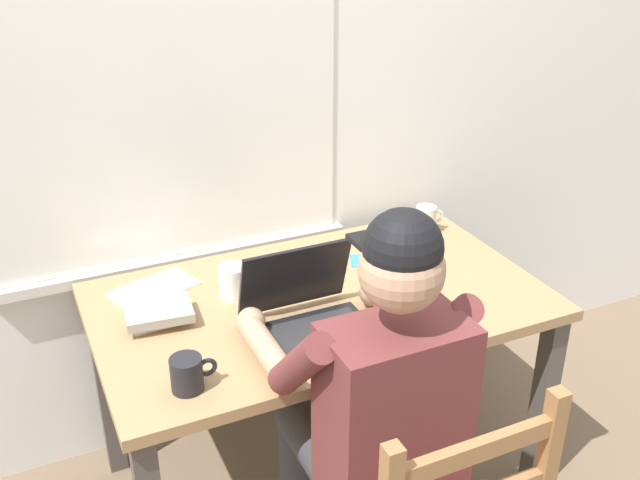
{
  "coord_description": "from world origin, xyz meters",
  "views": [
    {
      "loc": [
        -0.81,
        -1.75,
        1.87
      ],
      "look_at": [
        -0.02,
        -0.05,
        0.95
      ],
      "focal_mm": 41.06,
      "sensor_mm": 36.0,
      "label": 1
    }
  ],
  "objects_px": {
    "coffee_mug_white": "(234,281)",
    "coffee_mug_spare": "(426,220)",
    "landscape_photo_print": "(370,260)",
    "coffee_mug_dark": "(188,374)",
    "desk": "(320,322)",
    "seated_person": "(372,400)",
    "book_stack_main": "(157,314)",
    "laptop": "(307,312)",
    "computer_mouse": "(401,313)"
  },
  "relations": [
    {
      "from": "coffee_mug_white",
      "to": "coffee_mug_dark",
      "type": "xyz_separation_m",
      "value": [
        -0.25,
        -0.39,
        -0.0
      ]
    },
    {
      "from": "seated_person",
      "to": "book_stack_main",
      "type": "xyz_separation_m",
      "value": [
        -0.41,
        0.54,
        0.06
      ]
    },
    {
      "from": "computer_mouse",
      "to": "coffee_mug_white",
      "type": "distance_m",
      "value": 0.51
    },
    {
      "from": "coffee_mug_dark",
      "to": "book_stack_main",
      "type": "relative_size",
      "value": 0.6
    },
    {
      "from": "landscape_photo_print",
      "to": "desk",
      "type": "bearing_deg",
      "value": -128.12
    },
    {
      "from": "book_stack_main",
      "to": "seated_person",
      "type": "bearing_deg",
      "value": -52.57
    },
    {
      "from": "desk",
      "to": "landscape_photo_print",
      "type": "bearing_deg",
      "value": 29.99
    },
    {
      "from": "coffee_mug_white",
      "to": "coffee_mug_dark",
      "type": "relative_size",
      "value": 1.04
    },
    {
      "from": "seated_person",
      "to": "laptop",
      "type": "distance_m",
      "value": 0.34
    },
    {
      "from": "desk",
      "to": "book_stack_main",
      "type": "height_order",
      "value": "book_stack_main"
    },
    {
      "from": "laptop",
      "to": "book_stack_main",
      "type": "xyz_separation_m",
      "value": [
        -0.38,
        0.21,
        -0.02
      ]
    },
    {
      "from": "coffee_mug_dark",
      "to": "coffee_mug_spare",
      "type": "bearing_deg",
      "value": 27.16
    },
    {
      "from": "computer_mouse",
      "to": "book_stack_main",
      "type": "height_order",
      "value": "book_stack_main"
    },
    {
      "from": "desk",
      "to": "book_stack_main",
      "type": "xyz_separation_m",
      "value": [
        -0.48,
        0.06,
        0.12
      ]
    },
    {
      "from": "laptop",
      "to": "desk",
      "type": "bearing_deg",
      "value": 54.25
    },
    {
      "from": "landscape_photo_print",
      "to": "coffee_mug_dark",
      "type": "bearing_deg",
      "value": -128.52
    },
    {
      "from": "seated_person",
      "to": "laptop",
      "type": "height_order",
      "value": "seated_person"
    },
    {
      "from": "seated_person",
      "to": "coffee_mug_spare",
      "type": "xyz_separation_m",
      "value": [
        0.61,
        0.72,
        0.08
      ]
    },
    {
      "from": "laptop",
      "to": "coffee_mug_white",
      "type": "xyz_separation_m",
      "value": [
        -0.13,
        0.26,
        -0.0
      ]
    },
    {
      "from": "book_stack_main",
      "to": "landscape_photo_print",
      "type": "bearing_deg",
      "value": 6.38
    },
    {
      "from": "seated_person",
      "to": "desk",
      "type": "bearing_deg",
      "value": 81.13
    },
    {
      "from": "coffee_mug_spare",
      "to": "coffee_mug_white",
      "type": "bearing_deg",
      "value": -170.05
    },
    {
      "from": "desk",
      "to": "seated_person",
      "type": "distance_m",
      "value": 0.48
    },
    {
      "from": "desk",
      "to": "coffee_mug_dark",
      "type": "height_order",
      "value": "coffee_mug_dark"
    },
    {
      "from": "coffee_mug_dark",
      "to": "coffee_mug_white",
      "type": "bearing_deg",
      "value": 57.11
    },
    {
      "from": "desk",
      "to": "landscape_photo_print",
      "type": "distance_m",
      "value": 0.3
    },
    {
      "from": "seated_person",
      "to": "landscape_photo_print",
      "type": "relative_size",
      "value": 9.72
    },
    {
      "from": "coffee_mug_spare",
      "to": "landscape_photo_print",
      "type": "bearing_deg",
      "value": -159.62
    },
    {
      "from": "computer_mouse",
      "to": "coffee_mug_spare",
      "type": "xyz_separation_m",
      "value": [
        0.37,
        0.46,
        0.03
      ]
    },
    {
      "from": "coffee_mug_spare",
      "to": "landscape_photo_print",
      "type": "xyz_separation_m",
      "value": [
        -0.29,
        -0.11,
        -0.05
      ]
    },
    {
      "from": "laptop",
      "to": "landscape_photo_print",
      "type": "bearing_deg",
      "value": 39.24
    },
    {
      "from": "seated_person",
      "to": "coffee_mug_white",
      "type": "bearing_deg",
      "value": 105.26
    },
    {
      "from": "coffee_mug_white",
      "to": "book_stack_main",
      "type": "xyz_separation_m",
      "value": [
        -0.25,
        -0.05,
        -0.02
      ]
    },
    {
      "from": "coffee_mug_dark",
      "to": "computer_mouse",
      "type": "bearing_deg",
      "value": 5.59
    },
    {
      "from": "desk",
      "to": "laptop",
      "type": "xyz_separation_m",
      "value": [
        -0.11,
        -0.15,
        0.15
      ]
    },
    {
      "from": "computer_mouse",
      "to": "book_stack_main",
      "type": "xyz_separation_m",
      "value": [
        -0.65,
        0.27,
        0.01
      ]
    },
    {
      "from": "coffee_mug_white",
      "to": "book_stack_main",
      "type": "relative_size",
      "value": 0.62
    },
    {
      "from": "seated_person",
      "to": "coffee_mug_spare",
      "type": "distance_m",
      "value": 0.95
    },
    {
      "from": "coffee_mug_white",
      "to": "book_stack_main",
      "type": "height_order",
      "value": "coffee_mug_white"
    },
    {
      "from": "laptop",
      "to": "computer_mouse",
      "type": "xyz_separation_m",
      "value": [
        0.27,
        -0.06,
        -0.04
      ]
    },
    {
      "from": "coffee_mug_dark",
      "to": "coffee_mug_spare",
      "type": "distance_m",
      "value": 1.15
    },
    {
      "from": "desk",
      "to": "coffee_mug_white",
      "type": "height_order",
      "value": "coffee_mug_white"
    },
    {
      "from": "desk",
      "to": "coffee_mug_dark",
      "type": "relative_size",
      "value": 11.35
    },
    {
      "from": "coffee_mug_white",
      "to": "coffee_mug_spare",
      "type": "xyz_separation_m",
      "value": [
        0.77,
        0.14,
        0.0
      ]
    },
    {
      "from": "computer_mouse",
      "to": "book_stack_main",
      "type": "distance_m",
      "value": 0.7
    },
    {
      "from": "laptop",
      "to": "coffee_mug_dark",
      "type": "relative_size",
      "value": 2.76
    },
    {
      "from": "computer_mouse",
      "to": "coffee_mug_dark",
      "type": "height_order",
      "value": "coffee_mug_dark"
    },
    {
      "from": "landscape_photo_print",
      "to": "seated_person",
      "type": "bearing_deg",
      "value": -95.84
    },
    {
      "from": "coffee_mug_white",
      "to": "coffee_mug_spare",
      "type": "distance_m",
      "value": 0.78
    },
    {
      "from": "seated_person",
      "to": "book_stack_main",
      "type": "relative_size",
      "value": 6.28
    }
  ]
}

